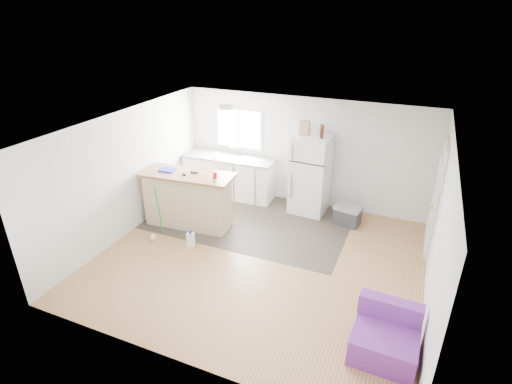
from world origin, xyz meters
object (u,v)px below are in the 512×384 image
cooler (347,215)px  mop (155,229)px  red_cup (215,175)px  bottle_right (322,131)px  blue_tray (167,170)px  kitchen_cabinets (229,176)px  bottle_left (322,132)px  refrigerator (310,175)px  cardboard_box (305,128)px  peninsula (188,199)px  purple_seat (385,338)px  cleaner_jug (191,239)px

cooler → mop: bearing=-136.6°
red_cup → bottle_right: bearing=43.5°
mop → blue_tray: (-0.13, 0.76, 0.92)m
kitchen_cabinets → cooler: kitchen_cabinets is taller
bottle_left → refrigerator: bearing=156.8°
red_cup → bottle_right: 2.33m
cooler → bottle_right: (-0.74, 0.29, 1.62)m
bottle_right → cooler: bearing=-21.5°
mop → bottle_left: 3.77m
refrigerator → kitchen_cabinets: bearing=-177.5°
kitchen_cabinets → refrigerator: 1.98m
blue_tray → cardboard_box: size_ratio=1.00×
peninsula → purple_seat: 4.54m
mop → blue_tray: mop is taller
purple_seat → blue_tray: 4.98m
blue_tray → refrigerator: bearing=32.1°
bottle_right → cardboard_box: bearing=-175.1°
cleaner_jug → mop: size_ratio=0.26×
purple_seat → kitchen_cabinets: bearing=140.4°
mop → red_cup: (0.92, 0.80, 0.96)m
blue_tray → mop: bearing=-80.2°
red_cup → refrigerator: bearing=46.3°
kitchen_cabinets → bottle_left: bearing=-5.5°
purple_seat → blue_tray: bearing=159.1°
peninsula → cleaner_jug: size_ratio=5.97×
refrigerator → purple_seat: refrigerator is taller
blue_tray → kitchen_cabinets: bearing=71.0°
blue_tray → bottle_left: 3.16m
purple_seat → peninsula: bearing=156.8°
cleaner_jug → purple_seat: bearing=-37.0°
blue_tray → peninsula: bearing=3.3°
bottle_right → peninsula: bearing=-145.2°
peninsula → cleaner_jug: 0.94m
cooler → blue_tray: size_ratio=1.96×
cardboard_box → bottle_right: cardboard_box is taller
bottle_left → bottle_right: 0.11m
kitchen_cabinets → mop: (-0.42, -2.36, -0.26)m
cooler → purple_seat: bearing=-59.4°
mop → bottle_left: (2.57, 2.24, 1.60)m
bottle_left → bottle_right: (-0.03, 0.10, 0.00)m
cleaner_jug → blue_tray: blue_tray is taller
red_cup → blue_tray: bearing=-177.5°
purple_seat → bottle_right: (-1.85, 3.47, 1.58)m
purple_seat → bottle_left: (-1.81, 3.37, 1.58)m
cleaner_jug → cardboard_box: 3.17m
kitchen_cabinets → blue_tray: size_ratio=7.29×
cooler → bottle_right: bottle_right is taller
refrigerator → cardboard_box: (-0.18, -0.01, 1.00)m
peninsula → purple_seat: (4.10, -1.91, -0.33)m
purple_seat → cleaner_jug: bearing=163.4°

